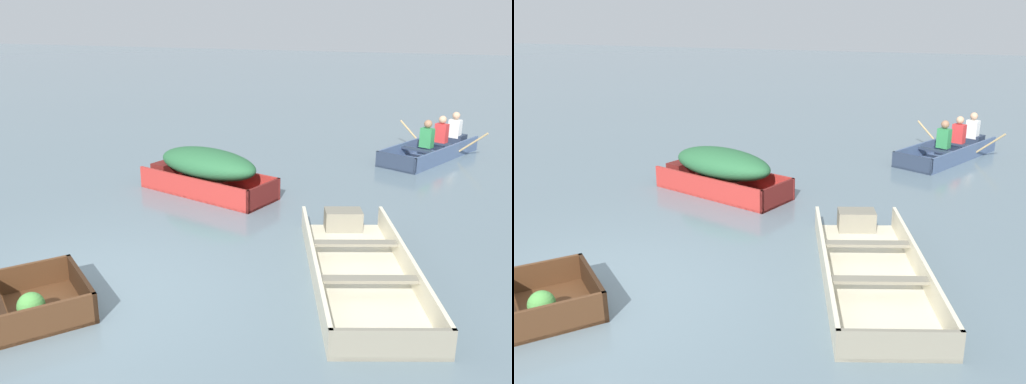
# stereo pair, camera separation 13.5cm
# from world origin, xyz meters

# --- Properties ---
(ground_plane) EXTENTS (80.00, 80.00, 0.00)m
(ground_plane) POSITION_xyz_m (0.00, 0.00, 0.00)
(ground_plane) COLOR slate
(skiff_cream_near_moored) EXTENTS (2.29, 3.80, 0.35)m
(skiff_cream_near_moored) POSITION_xyz_m (2.91, 1.61, 0.11)
(skiff_cream_near_moored) COLOR beige
(skiff_cream_near_moored) RESTS_ON ground
(skiff_red_mid_moored) EXTENTS (2.77, 1.72, 0.85)m
(skiff_red_mid_moored) POSITION_xyz_m (-0.28, 4.13, 0.48)
(skiff_red_mid_moored) COLOR #AD2D28
(skiff_red_mid_moored) RESTS_ON ground
(rowboat_slate_blue_with_crew) EXTENTS (2.31, 3.13, 0.91)m
(rowboat_slate_blue_with_crew) POSITION_xyz_m (3.66, 8.33, 0.22)
(rowboat_slate_blue_with_crew) COLOR #475B7F
(rowboat_slate_blue_with_crew) RESTS_ON ground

